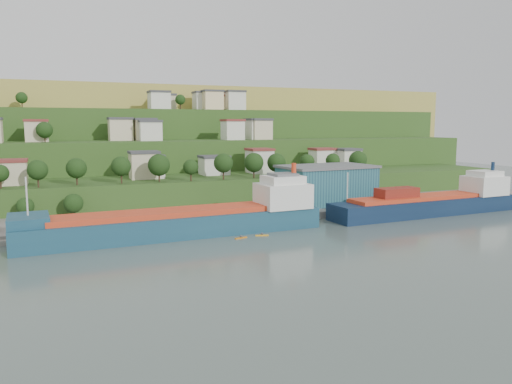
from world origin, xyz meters
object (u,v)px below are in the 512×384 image
cargo_ship_near (186,223)px  warehouse (327,184)px  kayak_orange (241,237)px  cargo_ship_far (432,205)px

cargo_ship_near → warehouse: size_ratio=2.42×
warehouse → kayak_orange: size_ratio=9.43×
cargo_ship_far → kayak_orange: size_ratio=19.66×
kayak_orange → warehouse: bearing=24.4°
cargo_ship_near → kayak_orange: 14.86m
cargo_ship_near → warehouse: bearing=19.6°
cargo_ship_far → warehouse: size_ratio=2.08×
cargo_ship_far → warehouse: 34.16m
warehouse → kayak_orange: (-42.46, -30.51, -8.19)m
cargo_ship_near → cargo_ship_far: bearing=-2.2°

